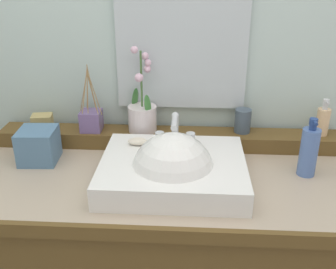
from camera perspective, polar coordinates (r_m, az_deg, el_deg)
The scene contains 12 objects.
wall_back at distance 1.60m, azimuth 0.50°, elevation 17.84°, with size 3.12×0.20×2.77m, color silver.
back_ledge at distance 1.56m, azimuth 0.09°, elevation -0.56°, with size 1.32×0.12×0.06m, color brown.
sink_basin at distance 1.31m, azimuth 0.70°, elevation -5.42°, with size 0.47×0.39×0.29m.
soap_bar at distance 1.40m, azimuth -4.36°, elevation -0.99°, with size 0.07×0.04×0.02m, color beige.
potted_plant at distance 1.53m, azimuth -3.71°, elevation 3.12°, with size 0.11×0.11×0.33m.
soap_dispenser at distance 1.61m, azimuth 21.30°, elevation 1.87°, with size 0.05×0.05×0.14m.
tumbler_cup at distance 1.55m, azimuth 10.66°, elevation 1.95°, with size 0.06×0.06×0.09m, color #404E5C.
reed_diffuser at distance 1.57m, azimuth -10.93°, elevation 2.08°, with size 0.09×0.09×0.26m.
trinket_box at distance 1.63m, azimuth -17.55°, elevation 1.69°, with size 0.08×0.06×0.06m, color tan.
lotion_bottle at distance 1.41m, azimuth 19.52°, elevation -2.25°, with size 0.06×0.06×0.20m.
tissue_box at distance 1.51m, azimuth -18.06°, elevation -1.50°, with size 0.13×0.13×0.12m, color slate.
mirror at distance 1.50m, azimuth 1.99°, elevation 14.41°, with size 0.49×0.02×0.58m, color silver.
Camera 1 is at (0.08, -1.18, 1.56)m, focal length 42.54 mm.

